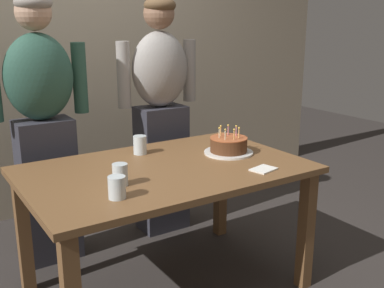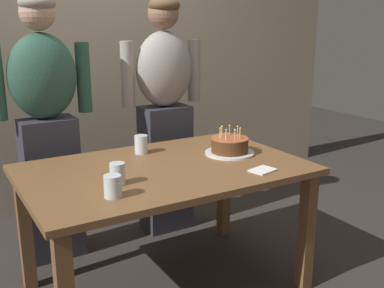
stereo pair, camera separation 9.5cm
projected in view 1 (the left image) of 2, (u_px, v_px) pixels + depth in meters
name	position (u px, v px, depth m)	size (l,w,h in m)	color
ground_plane	(167.00, 288.00, 2.66)	(10.00, 10.00, 0.00)	#332D2B
back_wall	(66.00, 48.00, 3.57)	(5.20, 0.10, 2.60)	tan
dining_table	(165.00, 184.00, 2.49)	(1.50, 0.96, 0.74)	brown
birthday_cake	(229.00, 146.00, 2.70)	(0.29, 0.29, 0.16)	white
water_glass_near	(140.00, 145.00, 2.69)	(0.08, 0.08, 0.11)	silver
water_glass_far	(117.00, 187.00, 2.02)	(0.08, 0.08, 0.10)	silver
water_glass_side	(120.00, 175.00, 2.17)	(0.07, 0.07, 0.11)	silver
napkin_stack	(264.00, 169.00, 2.41)	(0.13, 0.10, 0.01)	white
person_man_bearded	(43.00, 127.00, 2.79)	(0.61, 0.27, 1.66)	#33333D
person_woman_cardigan	(161.00, 113.00, 3.22)	(0.61, 0.27, 1.66)	#33333D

